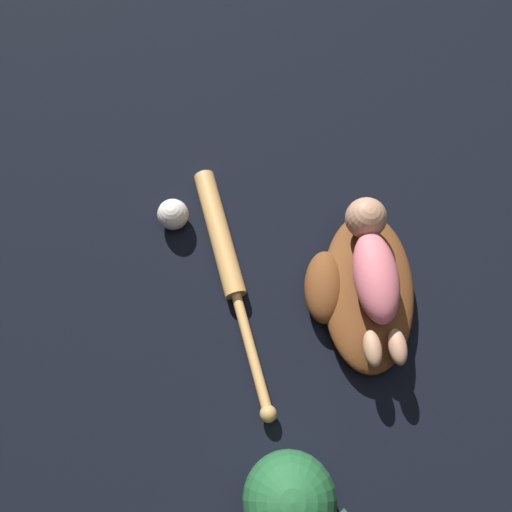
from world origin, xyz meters
The scene contains 6 objects.
ground_plane centered at (0.00, 0.00, 0.00)m, with size 6.00×6.00×0.00m, color black.
baseball_glove centered at (-0.03, -0.02, 0.04)m, with size 0.41×0.29×0.08m.
baby_figure centered at (0.00, -0.03, 0.12)m, with size 0.36×0.19×0.09m.
baseball_bat centered at (-0.02, 0.29, 0.02)m, with size 0.53×0.33×0.05m.
baseball centered at (0.04, 0.44, 0.04)m, with size 0.07×0.07×0.07m.
baseball_cap centered at (-0.48, 0.04, 0.07)m, with size 0.23×0.25×0.17m.
Camera 1 is at (-0.43, 0.11, 1.08)m, focal length 35.00 mm.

